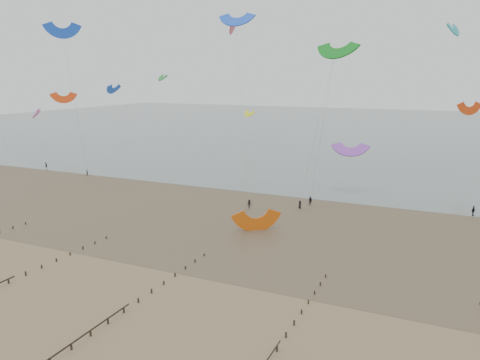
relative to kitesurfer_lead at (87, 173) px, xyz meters
The scene contains 6 objects.
ground 71.02m from the kitesurfer_lead, 43.56° to the right, with size 500.00×500.00×0.00m, color brown.
sea_and_shore 49.57m from the kitesurfer_lead, 17.06° to the right, with size 500.00×665.00×0.03m.
kitesurfer_lead is the anchor object (origin of this frame).
kitesurfers 69.03m from the kitesurfer_lead, ahead, with size 116.17×25.64×1.89m.
grounded_kite 62.29m from the kitesurfer_lead, 21.62° to the right, with size 7.19×3.76×5.48m, color #D8570D, non-canonical shape.
kites_airborne 65.66m from the kitesurfer_lead, 40.46° to the left, with size 236.41×104.54×39.77m.
Camera 1 is at (35.35, -44.15, 25.55)m, focal length 35.00 mm.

